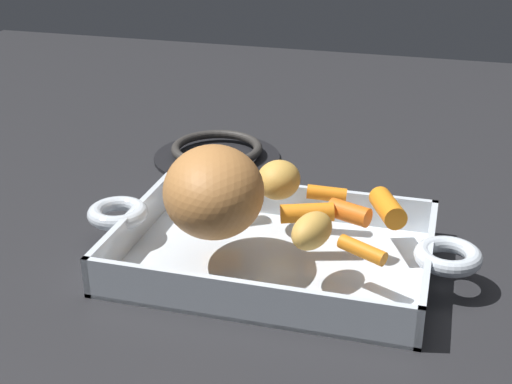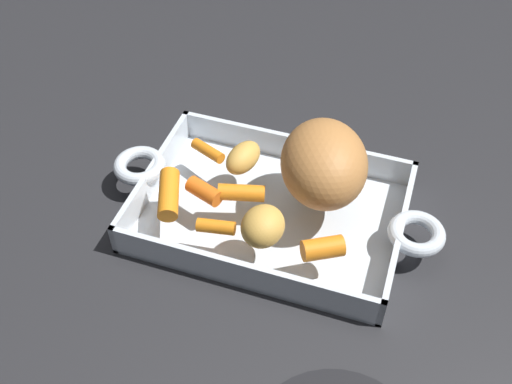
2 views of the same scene
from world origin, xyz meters
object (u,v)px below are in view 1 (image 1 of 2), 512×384
roasting_dish (273,252)px  baby_carrot_southwest (307,213)px  pork_roast (214,191)px  potato_near_roast (279,180)px  baby_carrot_northwest (362,250)px  baby_carrot_northeast (327,194)px  baby_carrot_southeast (349,213)px  baby_carrot_long (387,208)px  baby_carrot_center_left (220,180)px  stove_burner_rear (217,153)px  potato_halved (312,231)px

roasting_dish → baby_carrot_southwest: baby_carrot_southwest is taller
roasting_dish → pork_roast: pork_roast is taller
potato_near_roast → baby_carrot_northwest: bearing=-44.8°
pork_roast → baby_carrot_northeast: (0.10, 0.10, -0.04)m
baby_carrot_southeast → baby_carrot_northwest: baby_carrot_southeast is taller
baby_carrot_southeast → baby_carrot_southwest: (-0.04, -0.01, -0.00)m
roasting_dish → potato_near_roast: bearing=100.0°
baby_carrot_northeast → baby_carrot_southwest: baby_carrot_southwest is taller
baby_carrot_northwest → baby_carrot_long: baby_carrot_long is taller
baby_carrot_long → baby_carrot_center_left: bearing=173.9°
pork_roast → baby_carrot_northeast: pork_roast is taller
roasting_dish → potato_near_roast: size_ratio=7.63×
baby_carrot_northeast → stove_burner_rear: (-0.19, 0.19, -0.04)m
roasting_dish → potato_halved: (0.05, -0.03, 0.05)m
roasting_dish → baby_carrot_southeast: 0.09m
baby_carrot_southwest → baby_carrot_northeast: bearing=79.8°
stove_burner_rear → potato_halved: bearing=-56.4°
baby_carrot_southeast → stove_burner_rear: baby_carrot_southeast is taller
baby_carrot_long → potato_near_roast: bearing=171.2°
baby_carrot_southeast → potato_halved: 0.07m
potato_near_roast → baby_carrot_long: bearing=-8.8°
potato_halved → stove_burner_rear: size_ratio=0.31×
baby_carrot_northeast → baby_carrot_southeast: (0.03, -0.04, 0.00)m
potato_near_roast → baby_carrot_southwest: bearing=-49.3°
baby_carrot_southwest → potato_halved: potato_halved is taller
baby_carrot_southwest → baby_carrot_center_left: bearing=155.2°
baby_carrot_center_left → baby_carrot_southwest: baby_carrot_center_left is taller
baby_carrot_northeast → potato_halved: potato_halved is taller
baby_carrot_southeast → baby_carrot_northeast: bearing=125.6°
baby_carrot_southwest → potato_halved: 0.05m
baby_carrot_northeast → stove_burner_rear: 0.27m
baby_carrot_northwest → potato_halved: bearing=171.7°
baby_carrot_northwest → stove_burner_rear: (-0.25, 0.30, -0.04)m
stove_burner_rear → baby_carrot_long: bearing=-39.3°
baby_carrot_northwest → potato_near_roast: (-0.11, 0.11, 0.01)m
baby_carrot_southeast → potato_near_roast: size_ratio=0.79×
roasting_dish → baby_carrot_southwest: bearing=32.6°
roasting_dish → baby_carrot_northeast: (0.04, 0.08, 0.04)m
baby_carrot_center_left → potato_halved: size_ratio=0.81×
roasting_dish → baby_carrot_northeast: bearing=61.8°
potato_halved → baby_carrot_northwest: bearing=-8.3°
baby_carrot_center_left → baby_carrot_southwest: size_ratio=0.82×
baby_carrot_southeast → baby_carrot_southwest: same height
baby_carrot_northeast → baby_carrot_southeast: size_ratio=1.00×
baby_carrot_northwest → potato_near_roast: bearing=135.2°
roasting_dish → potato_near_roast: (-0.01, 0.07, 0.05)m
baby_carrot_southeast → baby_carrot_long: bearing=27.0°
pork_roast → potato_halved: (0.10, -0.01, -0.03)m
baby_carrot_center_left → baby_carrot_long: bearing=-6.1°
potato_near_roast → potato_halved: size_ratio=0.98×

